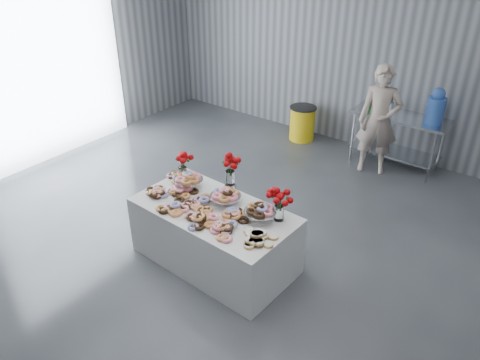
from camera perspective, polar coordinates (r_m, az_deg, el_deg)
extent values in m
plane|color=#34363B|center=(5.65, -6.49, -11.30)|extent=(9.00, 9.00, 0.00)
cube|color=gray|center=(8.27, 15.24, 16.97)|extent=(8.00, 0.04, 4.00)
cube|color=white|center=(8.34, -22.90, 12.24)|extent=(0.05, 3.00, 3.00)
cube|color=silver|center=(5.59, -3.11, -6.75)|extent=(1.94, 1.08, 0.75)
cube|color=silver|center=(7.94, 18.96, 7.35)|extent=(1.50, 0.60, 0.04)
cube|color=silver|center=(8.18, 18.25, 3.28)|extent=(1.40, 0.55, 0.03)
cylinder|color=silver|center=(8.09, 13.55, 5.10)|extent=(0.04, 0.04, 0.86)
cylinder|color=silver|center=(7.74, 22.25, 2.45)|extent=(0.04, 0.04, 0.86)
cylinder|color=silver|center=(8.52, 14.98, 6.19)|extent=(0.04, 0.04, 0.86)
cylinder|color=silver|center=(8.18, 23.28, 3.71)|extent=(0.04, 0.04, 0.86)
cylinder|color=silver|center=(5.76, -6.28, -0.48)|extent=(0.06, 0.06, 0.12)
cylinder|color=silver|center=(5.73, -6.31, 0.08)|extent=(0.36, 0.36, 0.01)
cylinder|color=silver|center=(5.40, -1.78, -2.52)|extent=(0.06, 0.06, 0.12)
cylinder|color=silver|center=(5.37, -1.79, -1.94)|extent=(0.36, 0.36, 0.01)
cylinder|color=silver|center=(5.14, 2.44, -4.42)|extent=(0.06, 0.06, 0.12)
cylinder|color=silver|center=(5.10, 2.46, -3.82)|extent=(0.36, 0.36, 0.01)
cylinder|color=white|center=(5.93, -6.98, 0.77)|extent=(0.11, 0.11, 0.18)
cylinder|color=#1E5919|center=(5.87, -7.05, 1.88)|extent=(0.04, 0.04, 0.18)
cylinder|color=white|center=(5.15, 4.79, -4.00)|extent=(0.11, 0.11, 0.18)
cylinder|color=#1E5919|center=(5.08, 4.85, -2.79)|extent=(0.04, 0.04, 0.18)
cylinder|color=silver|center=(5.58, -1.20, -1.20)|extent=(0.14, 0.14, 0.15)
cylinder|color=white|center=(5.50, -1.22, 0.28)|extent=(0.11, 0.11, 0.18)
cylinder|color=#1E5919|center=(5.43, -1.24, 1.47)|extent=(0.04, 0.04, 0.18)
cylinder|color=#3E70D5|center=(7.74, 22.69, 7.85)|extent=(0.28, 0.28, 0.40)
sphere|color=#3E70D5|center=(7.66, 23.06, 9.62)|extent=(0.20, 0.20, 0.20)
imported|color=#CC8C93|center=(7.69, 16.57, 6.99)|extent=(0.75, 0.63, 1.75)
cylinder|color=yellow|center=(8.79, 7.59, 6.82)|extent=(0.46, 0.46, 0.61)
cylinder|color=black|center=(8.67, 7.73, 8.75)|extent=(0.49, 0.49, 0.02)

